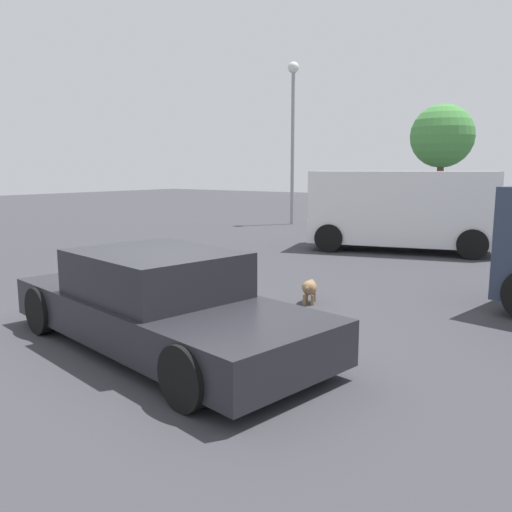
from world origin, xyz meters
TOP-DOWN VIEW (x-y plane):
  - ground_plane at (0.00, 0.00)m, footprint 80.00×80.00m
  - sedan_foreground at (-0.07, -0.22)m, footprint 4.89×2.52m
  - dog at (0.34, 2.75)m, footprint 0.40×0.64m
  - van_white at (-0.64, 9.41)m, footprint 5.20×3.38m
  - light_post_mid at (-6.89, 13.65)m, footprint 0.44×0.44m
  - tree_back_center at (-4.20, 24.15)m, footprint 3.31×3.31m

SIDE VIEW (x-z plane):
  - ground_plane at x=0.00m, z-range 0.00..0.00m
  - dog at x=0.34m, z-range 0.06..0.48m
  - sedan_foreground at x=-0.07m, z-range -0.05..1.17m
  - van_white at x=-0.64m, z-range 0.09..2.25m
  - tree_back_center at x=-4.20m, z-range 1.13..6.75m
  - light_post_mid at x=-6.89m, z-range 1.14..7.53m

